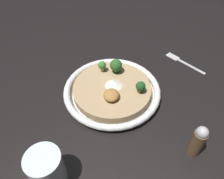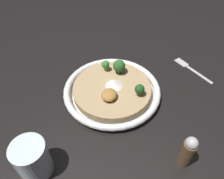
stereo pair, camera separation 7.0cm
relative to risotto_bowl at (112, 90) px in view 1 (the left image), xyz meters
name	(u,v)px [view 1 (the left image)]	position (x,y,z in m)	size (l,w,h in m)	color
ground_plane	(112,94)	(0.00, 0.00, -0.02)	(6.00, 6.00, 0.00)	black
risotto_bowl	(112,90)	(0.00, 0.00, 0.00)	(0.31, 0.31, 0.03)	white
cheese_sprinkle	(114,83)	(0.01, -0.01, 0.02)	(0.05, 0.05, 0.02)	white
crispy_onion_garnish	(110,95)	(-0.05, 0.00, 0.03)	(0.05, 0.05, 0.03)	#A37538
broccoli_front_left	(141,86)	(-0.02, -0.09, 0.04)	(0.03, 0.03, 0.04)	#759E4C
broccoli_right	(116,65)	(0.07, -0.01, 0.04)	(0.04, 0.04, 0.05)	#759E4C
broccoli_back_right	(102,66)	(0.07, 0.04, 0.04)	(0.03, 0.03, 0.04)	#84A856
drinking_glass	(47,169)	(-0.28, 0.13, 0.03)	(0.08, 0.08, 0.10)	silver
fork_utensil	(181,61)	(0.18, -0.26, -0.02)	(0.13, 0.13, 0.00)	#B7B7BC
pepper_shaker	(198,141)	(-0.20, -0.22, 0.04)	(0.03, 0.03, 0.10)	brown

